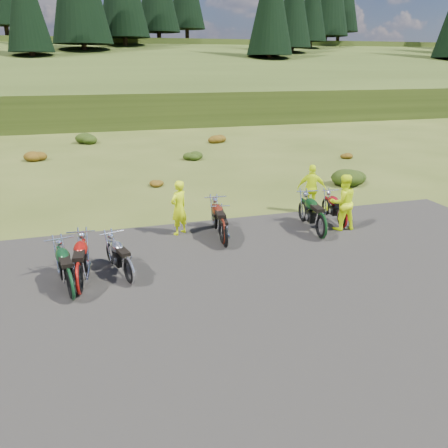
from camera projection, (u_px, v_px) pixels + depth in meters
name	position (u px, v px, depth m)	size (l,w,h in m)	color
ground	(218.00, 272.00, 11.61)	(300.00, 300.00, 0.00)	#3C4A18
gravel_pad	(242.00, 311.00, 9.81)	(20.00, 12.00, 0.04)	black
hill_slope	(114.00, 107.00, 56.65)	(300.00, 46.00, 3.00)	#314015
hill_plateau	(101.00, 86.00, 110.69)	(300.00, 90.00, 9.17)	#314015
conifer_27	(294.00, 0.00, 63.47)	(5.72, 5.72, 15.00)	black
conifer_28	(313.00, 1.00, 70.23)	(5.28, 5.28, 14.00)	black
shrub_2	(34.00, 155.00, 24.79)	(1.30, 1.30, 0.77)	#67320C
shrub_3	(87.00, 137.00, 30.31)	(1.56, 1.56, 0.92)	black
shrub_4	(155.00, 182.00, 19.72)	(0.77, 0.77, 0.45)	#67320C
shrub_5	(192.00, 155.00, 25.23)	(1.03, 1.03, 0.61)	black
shrub_6	(216.00, 137.00, 30.75)	(1.30, 1.30, 0.77)	#67320C
shrub_7	(350.00, 174.00, 20.05)	(1.56, 1.56, 0.92)	black
shrub_8	(344.00, 154.00, 25.67)	(0.77, 0.77, 0.45)	#67320C
motorcycle_1	(81.00, 294.00, 10.51)	(2.22, 0.74, 1.16)	maroon
motorcycle_2	(73.00, 300.00, 10.25)	(2.17, 0.72, 1.14)	black
motorcycle_3	(130.00, 285.00, 10.98)	(2.00, 0.67, 1.05)	#9D9CA0
motorcycle_4	(223.00, 245.00, 13.41)	(2.25, 0.75, 1.18)	#54180E
motorcycle_5	(225.00, 248.00, 13.15)	(1.91, 0.64, 1.00)	black
motorcycle_6	(341.00, 228.00, 14.74)	(1.98, 0.66, 1.04)	maroon
motorcycle_7	(320.00, 239.00, 13.83)	(2.35, 0.78, 1.23)	black
person_middle	(179.00, 209.00, 13.90)	(0.65, 0.43, 1.78)	#CAE40C
person_right_a	(343.00, 203.00, 14.31)	(0.90, 0.70, 1.86)	#CAE40C
person_right_b	(312.00, 189.00, 16.05)	(1.04, 0.43, 1.77)	#CAE40C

